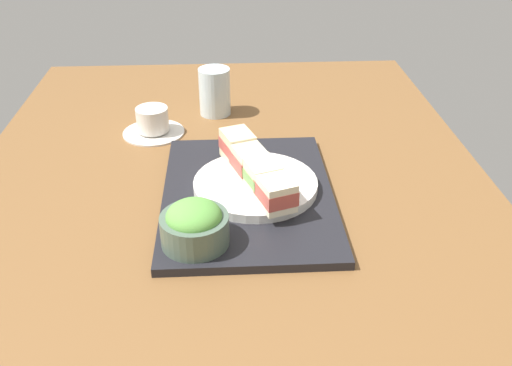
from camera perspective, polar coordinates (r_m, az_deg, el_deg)
The scene contains 10 objects.
ground_plane at distance 105.77cm, azimuth -2.53°, elevation -1.32°, with size 140.00×100.00×3.00cm, color brown.
serving_tray at distance 101.80cm, azimuth -0.66°, elevation -1.20°, with size 42.03×30.21×1.53cm, color black.
sandwich_plate at distance 101.66cm, azimuth 0.12°, elevation -0.18°, with size 22.27×22.27×1.68cm, color silver.
sandwich_nearmost at distance 93.10cm, azimuth 2.20°, elevation -0.97°, with size 8.08×7.24×5.05cm.
sandwich_inner_near at distance 97.59cm, azimuth 0.79°, elevation 0.74°, with size 7.99×7.29×5.25cm.
sandwich_inner_far at distance 102.27cm, azimuth -0.50°, elevation 2.25°, with size 8.06×7.39×5.19cm.
sandwich_farmost at distance 106.96cm, azimuth -1.68°, elevation 3.73°, with size 8.26×7.24×5.62cm.
salad_bowl at distance 87.36cm, azimuth -6.01°, elevation -4.19°, with size 10.64×10.64×7.23cm.
coffee_cup at distance 126.61cm, azimuth -10.20°, elevation 5.97°, with size 13.49×13.49×6.01cm.
drinking_glass at distance 133.61cm, azimuth -4.04°, elevation 9.17°, with size 7.28×7.28×10.97cm, color silver.
Camera 1 is at (-89.42, 0.31, 54.99)cm, focal length 39.75 mm.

